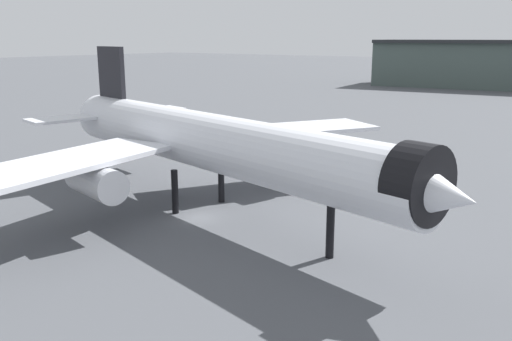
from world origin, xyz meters
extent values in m
plane|color=#4C4F54|center=(0.00, 0.00, 0.00)|extent=(900.00, 900.00, 0.00)
cylinder|color=silver|center=(0.10, 1.99, 7.54)|extent=(50.37, 16.49, 5.80)
cone|color=silver|center=(24.65, -3.42, 7.54)|extent=(7.45, 6.92, 5.68)
cone|color=silver|center=(-24.46, 7.41, 7.54)|extent=(8.55, 7.00, 5.51)
cylinder|color=black|center=(23.52, -3.17, 7.97)|extent=(3.81, 6.28, 5.86)
cube|color=silver|center=(-0.65, 16.72, 6.81)|extent=(18.40, 23.59, 0.46)
cylinder|color=#B7BAC1|center=(-0.06, 13.80, 4.90)|extent=(7.56, 4.63, 3.19)
cube|color=silver|center=(-6.77, -11.05, 6.81)|extent=(10.21, 23.31, 0.46)
cylinder|color=#B7BAC1|center=(-5.01, -8.66, 4.90)|extent=(7.56, 4.63, 3.19)
cube|color=black|center=(-20.53, 6.54, 12.18)|extent=(6.02, 1.87, 9.28)
cube|color=silver|center=(-20.23, 12.59, 8.12)|extent=(6.37, 9.82, 0.35)
cube|color=silver|center=(-22.80, 0.92, 8.12)|extent=(6.37, 9.82, 0.35)
cylinder|color=black|center=(15.81, -1.47, 2.32)|extent=(0.70, 0.70, 4.64)
cylinder|color=black|center=(-1.70, 5.51, 2.32)|extent=(0.70, 0.70, 4.64)
cylinder|color=black|center=(-3.02, -0.44, 2.32)|extent=(0.70, 0.70, 4.64)
cube|color=black|center=(-31.15, 13.74, 0.50)|extent=(3.46, 3.31, 0.30)
cube|color=red|center=(-31.87, 13.10, 1.25)|extent=(2.02, 2.05, 1.20)
cube|color=#1E2D38|center=(-32.31, 12.73, 1.49)|extent=(0.94, 1.07, 0.60)
cube|color=red|center=(-30.72, 14.11, 1.10)|extent=(2.50, 2.47, 0.90)
cylinder|color=black|center=(-31.47, 12.40, 0.35)|extent=(0.71, 0.67, 0.70)
cylinder|color=black|center=(-32.52, 13.60, 0.35)|extent=(0.71, 0.67, 0.70)
cylinder|color=black|center=(-29.78, 13.87, 0.35)|extent=(0.71, 0.67, 0.70)
cylinder|color=black|center=(-30.83, 15.08, 0.35)|extent=(0.71, 0.67, 0.70)
cone|color=#F2600C|center=(-19.22, 29.67, 0.29)|extent=(0.47, 0.47, 0.59)
camera|label=1|loc=(36.33, -39.88, 17.93)|focal=38.68mm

